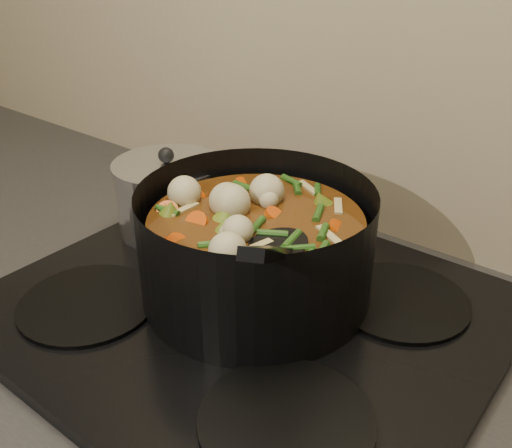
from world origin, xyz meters
The scene contains 3 objects.
stovetop centered at (0.00, 1.93, 0.92)m, with size 0.62×0.54×0.03m.
stockpot centered at (0.00, 1.96, 1.00)m, with size 0.37×0.40×0.22m.
saucepan centered at (-0.23, 2.02, 0.99)m, with size 0.17×0.17×0.14m.
Camera 1 is at (0.39, 1.46, 1.38)m, focal length 40.00 mm.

